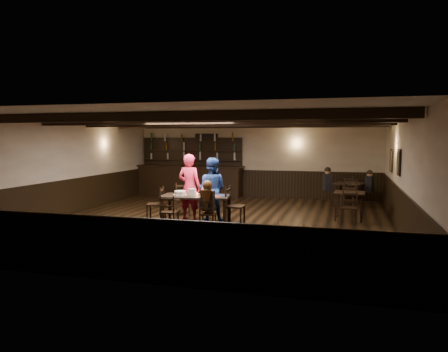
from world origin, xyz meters
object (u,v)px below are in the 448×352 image
(chair_near_right, at_px, (207,212))
(cake, at_px, (180,193))
(woman_pink, at_px, (189,187))
(bar_counter, at_px, (190,176))
(man_blue, at_px, (211,189))
(chair_near_left, at_px, (168,210))
(dining_table, at_px, (196,198))

(chair_near_right, height_order, cake, cake)
(woman_pink, bearing_deg, bar_counter, -63.40)
(man_blue, relative_size, cake, 4.85)
(chair_near_left, height_order, woman_pink, woman_pink)
(man_blue, xyz_separation_m, cake, (-0.61, -0.70, -0.04))
(cake, bearing_deg, dining_table, 3.46)
(cake, bearing_deg, man_blue, 48.81)
(chair_near_left, bearing_deg, chair_near_right, 6.67)
(chair_near_left, distance_m, chair_near_right, 0.95)
(man_blue, height_order, cake, man_blue)
(chair_near_right, distance_m, bar_counter, 6.43)
(chair_near_right, bearing_deg, bar_counter, 113.71)
(chair_near_left, bearing_deg, bar_counter, 105.33)
(woman_pink, bearing_deg, chair_near_right, 133.71)
(cake, bearing_deg, chair_near_left, -93.21)
(dining_table, height_order, woman_pink, woman_pink)
(dining_table, bearing_deg, bar_counter, 111.57)
(chair_near_left, relative_size, woman_pink, 0.46)
(woman_pink, height_order, bar_counter, bar_counter)
(man_blue, height_order, bar_counter, bar_counter)
(woman_pink, relative_size, bar_counter, 0.43)
(dining_table, relative_size, chair_near_right, 2.28)
(chair_near_right, distance_m, cake, 1.12)
(bar_counter, bearing_deg, woman_pink, -70.03)
(man_blue, distance_m, cake, 0.92)
(chair_near_right, relative_size, woman_pink, 0.44)
(bar_counter, bearing_deg, man_blue, -63.64)
(chair_near_left, height_order, chair_near_right, chair_near_left)
(woman_pink, height_order, cake, woman_pink)
(dining_table, relative_size, woman_pink, 1.00)
(dining_table, bearing_deg, chair_near_right, -50.25)
(dining_table, bearing_deg, woman_pink, 123.96)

